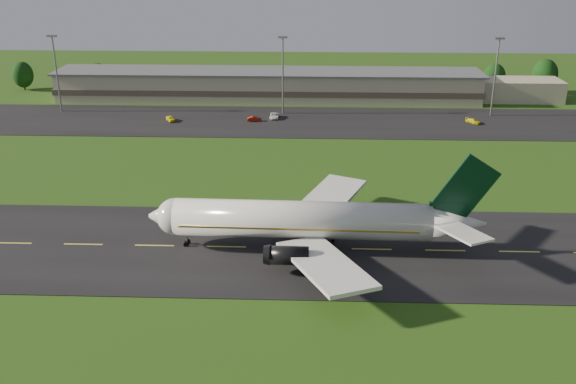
{
  "coord_description": "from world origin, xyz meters",
  "views": [
    {
      "loc": [
        12.65,
        -86.9,
        43.69
      ],
      "look_at": [
        9.07,
        8.0,
        6.0
      ],
      "focal_mm": 40.0,
      "sensor_mm": 36.0,
      "label": 1
    }
  ],
  "objects_px": {
    "service_vehicle_a": "(171,119)",
    "light_mast_centre": "(283,66)",
    "service_vehicle_d": "(473,121)",
    "light_mast_east": "(496,67)",
    "light_mast_west": "(56,64)",
    "terminal": "(290,86)",
    "service_vehicle_c": "(274,116)",
    "airliner": "(308,221)",
    "service_vehicle_b": "(254,119)"
  },
  "relations": [
    {
      "from": "service_vehicle_d",
      "to": "service_vehicle_c",
      "type": "bearing_deg",
      "value": 135.62
    },
    {
      "from": "light_mast_west",
      "to": "service_vehicle_b",
      "type": "bearing_deg",
      "value": -8.97
    },
    {
      "from": "light_mast_west",
      "to": "service_vehicle_c",
      "type": "distance_m",
      "value": 59.48
    },
    {
      "from": "terminal",
      "to": "service_vehicle_b",
      "type": "height_order",
      "value": "terminal"
    },
    {
      "from": "light_mast_centre",
      "to": "service_vehicle_d",
      "type": "distance_m",
      "value": 50.7
    },
    {
      "from": "terminal",
      "to": "service_vehicle_b",
      "type": "relative_size",
      "value": 39.91
    },
    {
      "from": "light_mast_east",
      "to": "service_vehicle_a",
      "type": "xyz_separation_m",
      "value": [
        -83.36,
        -9.09,
        -11.97
      ]
    },
    {
      "from": "service_vehicle_b",
      "to": "light_mast_west",
      "type": "bearing_deg",
      "value": 76.92
    },
    {
      "from": "service_vehicle_b",
      "to": "light_mast_east",
      "type": "bearing_deg",
      "value": -86.41
    },
    {
      "from": "airliner",
      "to": "light_mast_centre",
      "type": "relative_size",
      "value": 2.52
    },
    {
      "from": "light_mast_west",
      "to": "service_vehicle_a",
      "type": "xyz_separation_m",
      "value": [
        31.64,
        -9.09,
        -11.97
      ]
    },
    {
      "from": "light_mast_west",
      "to": "terminal",
      "type": "bearing_deg",
      "value": 14.76
    },
    {
      "from": "light_mast_centre",
      "to": "service_vehicle_a",
      "type": "distance_m",
      "value": 32.09
    },
    {
      "from": "airliner",
      "to": "service_vehicle_b",
      "type": "height_order",
      "value": "airliner"
    },
    {
      "from": "terminal",
      "to": "service_vehicle_a",
      "type": "distance_m",
      "value": 39.18
    },
    {
      "from": "light_mast_centre",
      "to": "service_vehicle_c",
      "type": "height_order",
      "value": "light_mast_centre"
    },
    {
      "from": "terminal",
      "to": "light_mast_west",
      "type": "height_order",
      "value": "light_mast_west"
    },
    {
      "from": "light_mast_centre",
      "to": "service_vehicle_a",
      "type": "relative_size",
      "value": 5.19
    },
    {
      "from": "airliner",
      "to": "service_vehicle_d",
      "type": "relative_size",
      "value": 12.67
    },
    {
      "from": "light_mast_east",
      "to": "terminal",
      "type": "bearing_deg",
      "value": 163.2
    },
    {
      "from": "airliner",
      "to": "light_mast_west",
      "type": "bearing_deg",
      "value": 131.36
    },
    {
      "from": "light_mast_west",
      "to": "light_mast_centre",
      "type": "relative_size",
      "value": 1.0
    },
    {
      "from": "airliner",
      "to": "service_vehicle_c",
      "type": "height_order",
      "value": "airliner"
    },
    {
      "from": "light_mast_east",
      "to": "light_mast_west",
      "type": "bearing_deg",
      "value": 180.0
    },
    {
      "from": "terminal",
      "to": "light_mast_west",
      "type": "xyz_separation_m",
      "value": [
        -61.4,
        -16.18,
        8.75
      ]
    },
    {
      "from": "light_mast_east",
      "to": "service_vehicle_c",
      "type": "distance_m",
      "value": 58.47
    },
    {
      "from": "airliner",
      "to": "light_mast_west",
      "type": "distance_m",
      "value": 104.86
    },
    {
      "from": "light_mast_west",
      "to": "airliner",
      "type": "bearing_deg",
      "value": -49.94
    },
    {
      "from": "light_mast_east",
      "to": "service_vehicle_b",
      "type": "distance_m",
      "value": 63.64
    },
    {
      "from": "airliner",
      "to": "service_vehicle_c",
      "type": "bearing_deg",
      "value": 98.37
    },
    {
      "from": "terminal",
      "to": "light_mast_centre",
      "type": "bearing_deg",
      "value": -94.95
    },
    {
      "from": "service_vehicle_c",
      "to": "service_vehicle_d",
      "type": "distance_m",
      "value": 50.61
    },
    {
      "from": "light_mast_centre",
      "to": "service_vehicle_a",
      "type": "height_order",
      "value": "light_mast_centre"
    },
    {
      "from": "service_vehicle_a",
      "to": "service_vehicle_b",
      "type": "distance_m",
      "value": 21.44
    },
    {
      "from": "terminal",
      "to": "light_mast_west",
      "type": "bearing_deg",
      "value": -165.24
    },
    {
      "from": "light_mast_east",
      "to": "service_vehicle_d",
      "type": "xyz_separation_m",
      "value": [
        -6.45,
        -8.28,
        -12.05
      ]
    },
    {
      "from": "airliner",
      "to": "service_vehicle_b",
      "type": "distance_m",
      "value": 73.15
    },
    {
      "from": "service_vehicle_d",
      "to": "light_mast_east",
      "type": "bearing_deg",
      "value": 10.97
    },
    {
      "from": "service_vehicle_a",
      "to": "light_mast_west",
      "type": "bearing_deg",
      "value": 134.94
    },
    {
      "from": "service_vehicle_b",
      "to": "service_vehicle_c",
      "type": "xyz_separation_m",
      "value": [
        4.95,
        3.02,
        0.07
      ]
    },
    {
      "from": "service_vehicle_a",
      "to": "service_vehicle_d",
      "type": "xyz_separation_m",
      "value": [
        76.9,
        0.81,
        -0.08
      ]
    },
    {
      "from": "light_mast_centre",
      "to": "terminal",
      "type": "bearing_deg",
      "value": 85.05
    },
    {
      "from": "terminal",
      "to": "service_vehicle_c",
      "type": "distance_m",
      "value": 22.04
    },
    {
      "from": "terminal",
      "to": "light_mast_east",
      "type": "distance_m",
      "value": 56.67
    },
    {
      "from": "service_vehicle_a",
      "to": "light_mast_centre",
      "type": "bearing_deg",
      "value": -11.25
    },
    {
      "from": "service_vehicle_d",
      "to": "light_mast_centre",
      "type": "bearing_deg",
      "value": 129.25
    },
    {
      "from": "service_vehicle_c",
      "to": "service_vehicle_d",
      "type": "height_order",
      "value": "service_vehicle_c"
    },
    {
      "from": "service_vehicle_a",
      "to": "service_vehicle_b",
      "type": "bearing_deg",
      "value": -27.11
    },
    {
      "from": "light_mast_west",
      "to": "service_vehicle_b",
      "type": "distance_m",
      "value": 55.06
    },
    {
      "from": "light_mast_east",
      "to": "service_vehicle_a",
      "type": "bearing_deg",
      "value": -173.78
    }
  ]
}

